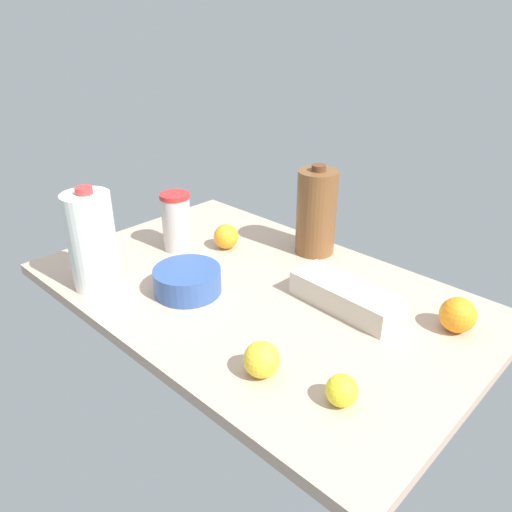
% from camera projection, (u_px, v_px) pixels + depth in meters
% --- Properties ---
extents(countertop, '(1.20, 0.76, 0.03)m').
position_uv_depth(countertop, '(256.00, 294.00, 1.35)').
color(countertop, tan).
rests_on(countertop, ground).
extents(milk_jug, '(0.12, 0.12, 0.28)m').
position_uv_depth(milk_jug, '(92.00, 241.00, 1.30)').
color(milk_jug, white).
rests_on(milk_jug, countertop).
extents(mixing_bowl, '(0.18, 0.18, 0.07)m').
position_uv_depth(mixing_bowl, '(187.00, 280.00, 1.32)').
color(mixing_bowl, '#304F8F').
rests_on(mixing_bowl, countertop).
extents(chocolate_milk_jug, '(0.12, 0.12, 0.28)m').
position_uv_depth(chocolate_milk_jug, '(316.00, 212.00, 1.49)').
color(chocolate_milk_jug, brown).
rests_on(chocolate_milk_jug, countertop).
extents(tumbler_cup, '(0.09, 0.09, 0.18)m').
position_uv_depth(tumbler_cup, '(176.00, 221.00, 1.53)').
color(tumbler_cup, beige).
rests_on(tumbler_cup, countertop).
extents(egg_carton, '(0.29, 0.12, 0.06)m').
position_uv_depth(egg_carton, '(346.00, 296.00, 1.25)').
color(egg_carton, beige).
rests_on(egg_carton, countertop).
extents(orange_near_front, '(0.08, 0.08, 0.08)m').
position_uv_depth(orange_near_front, '(226.00, 237.00, 1.55)').
color(orange_near_front, orange).
rests_on(orange_near_front, countertop).
extents(lemon_by_jug, '(0.08, 0.08, 0.08)m').
position_uv_depth(lemon_by_jug, '(262.00, 360.00, 1.02)').
color(lemon_by_jug, yellow).
rests_on(lemon_by_jug, countertop).
extents(orange_beside_bowl, '(0.08, 0.08, 0.08)m').
position_uv_depth(orange_beside_bowl, '(458.00, 315.00, 1.16)').
color(orange_beside_bowl, orange).
rests_on(orange_beside_bowl, countertop).
extents(lemon_far_back, '(0.06, 0.06, 0.06)m').
position_uv_depth(lemon_far_back, '(342.00, 390.00, 0.95)').
color(lemon_far_back, yellow).
rests_on(lemon_far_back, countertop).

